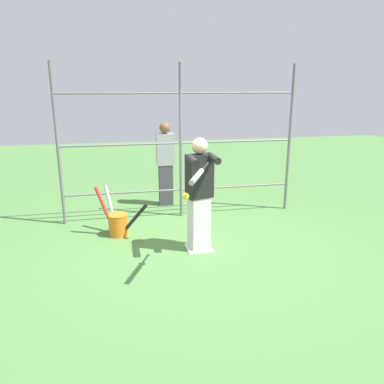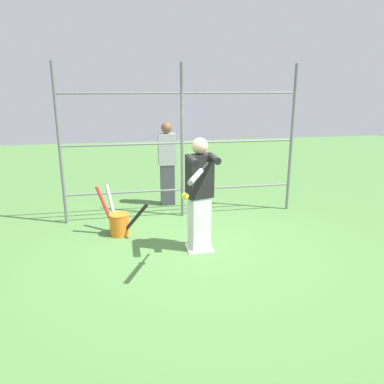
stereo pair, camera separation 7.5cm
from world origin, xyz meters
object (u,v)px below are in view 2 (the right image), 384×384
Objects in this scene: baseball_bat_swinging at (197,175)px; bystander_behind_fence at (167,163)px; softball_in_flight at (185,196)px; bat_bucket at (119,222)px; batter at (200,191)px.

baseball_bat_swinging is 3.39m from bystander_behind_fence.
bystander_behind_fence is at bearing -92.68° from softball_in_flight.
bystander_behind_fence is (-1.05, -1.55, 0.69)m from bat_bucket.
baseball_bat_swinging is at bearing 75.93° from batter.
batter is 1.67m from bat_bucket.
bat_bucket is 2.00m from bystander_behind_fence.
bystander_behind_fence is at bearing -85.36° from batter.
bat_bucket is (1.00, -1.80, -1.21)m from baseball_bat_swinging.
bystander_behind_fence is (-0.04, -3.35, -0.52)m from baseball_bat_swinging.
baseball_bat_swinging reaches higher than bat_bucket.
baseball_bat_swinging is 0.96× the size of bat_bucket.
bystander_behind_fence reaches higher than batter.
softball_in_flight is at bearing 61.85° from batter.
bystander_behind_fence reaches higher than bat_bucket.
baseball_bat_swinging is 0.48× the size of bystander_behind_fence.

